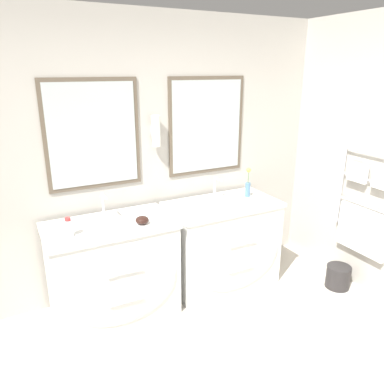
% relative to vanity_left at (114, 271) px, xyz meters
% --- Properties ---
extents(wall_back, '(5.71, 0.16, 2.60)m').
position_rel_vanity_left_xyz_m(wall_back, '(0.28, 0.41, 0.87)').
color(wall_back, '#B2ADA3').
rests_on(wall_back, ground_plane).
extents(wall_right, '(0.13, 3.91, 2.60)m').
position_rel_vanity_left_xyz_m(wall_right, '(2.36, -0.68, 0.85)').
color(wall_right, '#B2ADA3').
rests_on(wall_right, ground_plane).
extents(vanity_left, '(1.08, 0.67, 0.87)m').
position_rel_vanity_left_xyz_m(vanity_left, '(0.00, 0.00, 0.00)').
color(vanity_left, white).
rests_on(vanity_left, ground_plane).
extents(vanity_right, '(1.08, 0.67, 0.87)m').
position_rel_vanity_left_xyz_m(vanity_right, '(1.12, 0.00, 0.00)').
color(vanity_right, white).
rests_on(vanity_right, ground_plane).
extents(faucet_left, '(0.17, 0.14, 0.22)m').
position_rel_vanity_left_xyz_m(faucet_left, '(0.00, 0.18, 0.54)').
color(faucet_left, silver).
rests_on(faucet_left, vanity_left).
extents(faucet_right, '(0.17, 0.14, 0.22)m').
position_rel_vanity_left_xyz_m(faucet_right, '(1.12, 0.18, 0.54)').
color(faucet_right, silver).
rests_on(faucet_right, vanity_right).
extents(toiletry_bottle, '(0.07, 0.07, 0.15)m').
position_rel_vanity_left_xyz_m(toiletry_bottle, '(-0.34, -0.06, 0.50)').
color(toiletry_bottle, silver).
rests_on(toiletry_bottle, vanity_left).
extents(amenity_bowl, '(0.11, 0.11, 0.07)m').
position_rel_vanity_left_xyz_m(amenity_bowl, '(0.25, -0.09, 0.46)').
color(amenity_bowl, black).
rests_on(amenity_bowl, vanity_left).
extents(flower_vase, '(0.05, 0.05, 0.30)m').
position_rel_vanity_left_xyz_m(flower_vase, '(1.44, 0.08, 0.55)').
color(flower_vase, teal).
rests_on(flower_vase, vanity_right).
extents(soap_dish, '(0.09, 0.06, 0.04)m').
position_rel_vanity_left_xyz_m(soap_dish, '(0.90, -0.14, 0.45)').
color(soap_dish, white).
rests_on(soap_dish, vanity_right).
extents(waste_bin, '(0.24, 0.24, 0.23)m').
position_rel_vanity_left_xyz_m(waste_bin, '(2.11, -0.59, -0.32)').
color(waste_bin, '#282626').
rests_on(waste_bin, ground_plane).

